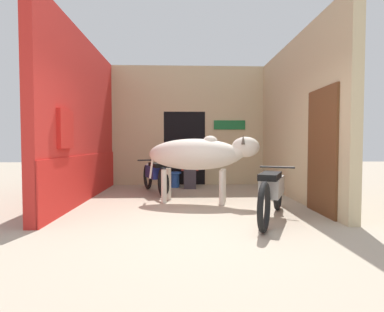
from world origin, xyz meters
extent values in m
plane|color=tan|center=(0.00, 0.00, 0.00)|extent=(30.00, 30.00, 0.00)
cube|color=red|center=(-2.24, 2.22, 1.68)|extent=(0.18, 4.45, 3.37)
cube|color=red|center=(-2.14, 2.22, 0.47)|extent=(0.03, 4.45, 0.94)
cube|color=red|center=(-2.12, 0.98, 1.41)|extent=(0.08, 0.56, 0.64)
cube|color=#C6B289|center=(0.00, 4.54, 2.72)|extent=(4.30, 0.18, 1.29)
cube|color=#C6B289|center=(-1.42, 4.54, 1.04)|extent=(1.46, 0.18, 2.08)
cube|color=#C6B289|center=(1.32, 4.54, 1.04)|extent=(1.67, 0.18, 2.08)
cube|color=black|center=(-0.11, 4.90, 1.04)|extent=(1.17, 0.90, 2.08)
cube|color=#196633|center=(1.18, 4.43, 1.70)|extent=(0.89, 0.03, 0.26)
cube|color=#C6B289|center=(2.24, 2.22, 1.68)|extent=(0.18, 4.45, 3.37)
cube|color=brown|center=(2.13, 0.80, 1.04)|extent=(0.05, 1.00, 2.09)
ellipsoid|color=beige|center=(0.06, 1.87, 0.96)|extent=(1.94, 1.03, 0.62)
ellipsoid|color=beige|center=(0.37, 1.80, 1.21)|extent=(0.34, 0.32, 0.23)
cylinder|color=beige|center=(0.89, 1.69, 1.01)|extent=(0.46, 0.37, 0.41)
ellipsoid|color=beige|center=(1.04, 1.66, 1.11)|extent=(0.59, 0.44, 0.39)
cylinder|color=beige|center=(-0.80, 2.06, 0.75)|extent=(0.13, 0.07, 0.59)
cylinder|color=beige|center=(0.65, 1.93, 0.33)|extent=(0.11, 0.11, 0.66)
cylinder|color=beige|center=(0.58, 1.58, 0.33)|extent=(0.11, 0.11, 0.66)
cylinder|color=beige|center=(-0.46, 2.17, 0.33)|extent=(0.11, 0.11, 0.66)
cylinder|color=beige|center=(-0.54, 1.82, 0.33)|extent=(0.11, 0.11, 0.66)
cone|color=#473D33|center=(1.03, 1.80, 1.25)|extent=(0.10, 0.16, 0.21)
cone|color=#473D33|center=(0.97, 1.53, 1.25)|extent=(0.10, 0.16, 0.21)
torus|color=black|center=(0.90, -0.20, 0.34)|extent=(0.36, 0.65, 0.68)
torus|color=black|center=(1.51, 1.11, 0.34)|extent=(0.36, 0.65, 0.68)
cube|color=#9E9993|center=(1.20, 0.45, 0.52)|extent=(0.59, 0.84, 0.28)
cube|color=black|center=(1.11, 0.25, 0.70)|extent=(0.50, 0.69, 0.09)
cylinder|color=black|center=(1.44, 0.96, 0.77)|extent=(0.54, 0.27, 0.03)
sphere|color=silver|center=(1.48, 1.05, 0.62)|extent=(0.15, 0.15, 0.15)
torus|color=black|center=(-0.59, 2.36, 0.33)|extent=(0.31, 0.65, 0.66)
torus|color=black|center=(-1.06, 3.63, 0.33)|extent=(0.31, 0.65, 0.66)
cube|color=navy|center=(-0.82, 2.99, 0.50)|extent=(0.52, 0.80, 0.28)
cube|color=black|center=(-0.75, 2.80, 0.68)|extent=(0.45, 0.65, 0.09)
cylinder|color=black|center=(-1.01, 3.49, 0.76)|extent=(0.55, 0.23, 0.03)
sphere|color=silver|center=(-1.04, 3.57, 0.60)|extent=(0.15, 0.15, 0.15)
cube|color=#3D3842|center=(0.03, 3.64, 0.20)|extent=(0.32, 0.14, 0.41)
cube|color=#3D3842|center=(0.03, 3.73, 0.46)|extent=(0.32, 0.32, 0.11)
cube|color=maroon|center=(0.03, 3.80, 0.74)|extent=(0.45, 0.20, 0.55)
sphere|color=tan|center=(0.03, 3.80, 1.12)|extent=(0.21, 0.21, 0.21)
cylinder|color=#2856B2|center=(-0.37, 3.93, 0.19)|extent=(0.25, 0.25, 0.37)
cylinder|color=#2856B2|center=(-0.37, 3.93, 0.39)|extent=(0.36, 0.36, 0.04)
camera|label=1|loc=(-0.19, -4.07, 1.17)|focal=28.00mm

